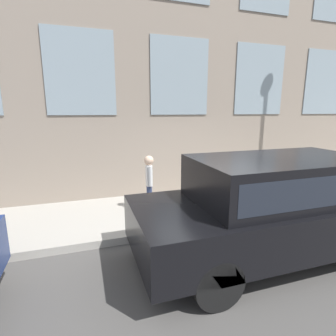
# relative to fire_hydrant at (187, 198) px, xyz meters

# --- Properties ---
(ground_plane) EXTENTS (80.00, 80.00, 0.00)m
(ground_plane) POSITION_rel_fire_hydrant_xyz_m (-0.63, -0.49, -0.58)
(ground_plane) COLOR #514F4C
(sidewalk) EXTENTS (2.51, 60.00, 0.16)m
(sidewalk) POSITION_rel_fire_hydrant_xyz_m (0.63, -0.49, -0.50)
(sidewalk) COLOR #B2ADA3
(sidewalk) RESTS_ON ground_plane
(building_facade) EXTENTS (0.33, 40.00, 10.46)m
(building_facade) POSITION_rel_fire_hydrant_xyz_m (2.03, -0.49, 4.65)
(building_facade) COLOR gray
(building_facade) RESTS_ON ground_plane
(fire_hydrant) EXTENTS (0.34, 0.45, 0.82)m
(fire_hydrant) POSITION_rel_fire_hydrant_xyz_m (0.00, 0.00, 0.00)
(fire_hydrant) COLOR gray
(fire_hydrant) RESTS_ON sidewalk
(person) EXTENTS (0.33, 0.22, 1.38)m
(person) POSITION_rel_fire_hydrant_xyz_m (0.47, 0.78, 0.41)
(person) COLOR navy
(person) RESTS_ON sidewalk
(parked_truck_black_near) EXTENTS (1.91, 4.82, 1.79)m
(parked_truck_black_near) POSITION_rel_fire_hydrant_xyz_m (-1.81, -0.89, 0.44)
(parked_truck_black_near) COLOR black
(parked_truck_black_near) RESTS_ON ground_plane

